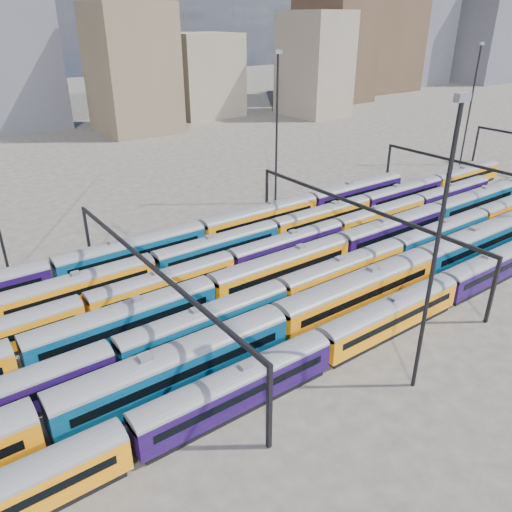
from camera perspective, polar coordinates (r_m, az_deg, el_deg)
ground at (r=64.45m, az=4.85°, el=-2.48°), size 500.00×500.00×0.00m
rake_0 at (r=68.98m, az=25.51°, el=-0.79°), size 134.88×2.82×4.74m
rake_1 at (r=50.12m, az=2.54°, el=-7.48°), size 136.02×3.31×5.60m
rake_2 at (r=68.65m, az=15.69°, el=0.77°), size 116.43×2.84×4.77m
rake_3 at (r=68.00m, az=9.77°, el=1.27°), size 122.76×2.99×5.04m
rake_4 at (r=63.09m, az=-2.97°, el=-0.63°), size 111.34×2.72×4.56m
rake_5 at (r=72.48m, az=2.00°, el=3.05°), size 113.60×2.77×4.65m
rake_6 at (r=67.51m, az=-13.92°, el=0.72°), size 103.96×3.05×5.13m
gantry_1 at (r=51.79m, az=-11.98°, el=-1.96°), size 0.35×40.35×8.03m
gantry_2 at (r=68.12m, az=11.50°, el=4.95°), size 0.35×40.35×8.03m
gantry_3 at (r=91.64m, az=24.66°, el=8.48°), size 0.35×40.35×8.03m
mast_2 at (r=41.94m, az=19.96°, el=1.07°), size 1.40×0.50×25.60m
mast_3 at (r=86.46m, az=2.39°, el=14.77°), size 1.40×0.50×25.60m
mast_5 at (r=121.34m, az=23.39°, el=15.97°), size 1.40×0.50×25.60m
skyline at (r=205.84m, az=8.53°, el=22.82°), size 399.22×60.48×50.03m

